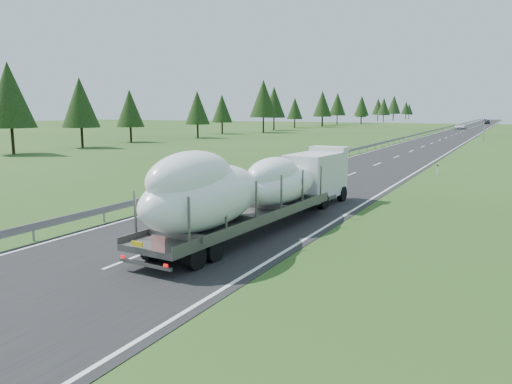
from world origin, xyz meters
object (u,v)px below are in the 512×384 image
at_px(boat_truck, 256,186).
at_px(distant_car_dark, 487,122).
at_px(distant_car_blue, 485,119).
at_px(highway_sign, 484,131).
at_px(distant_van, 460,126).

relative_size(boat_truck, distant_car_dark, 3.77).
bearing_deg(boat_truck, distant_car_blue, 91.07).
distance_m(boat_truck, distant_car_blue, 266.76).
xyz_separation_m(highway_sign, boat_truck, (-5.14, -74.13, 0.22)).
relative_size(distant_car_dark, distant_car_blue, 1.16).
distance_m(distant_car_dark, distant_car_blue, 72.71).
distance_m(distant_van, distant_car_blue, 133.72).
bearing_deg(boat_truck, distant_van, 91.81).
bearing_deg(highway_sign, distant_van, 99.01).
xyz_separation_m(boat_truck, distant_car_dark, (-0.37, 194.15, -1.24)).
height_order(highway_sign, distant_car_dark, highway_sign).
bearing_deg(distant_van, highway_sign, -78.58).
height_order(highway_sign, distant_van, highway_sign).
distance_m(highway_sign, distant_car_dark, 120.14).
relative_size(highway_sign, distant_car_dark, 0.56).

